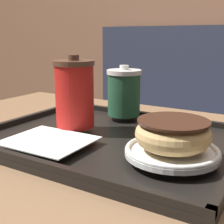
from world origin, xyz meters
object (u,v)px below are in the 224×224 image
coffee_cup_front (75,94)px  spoon (159,126)px  coffee_cup_rear (124,92)px  donut_chocolate_glazed (173,134)px

coffee_cup_front → spoon: bearing=26.5°
coffee_cup_rear → donut_chocolate_glazed: (0.19, -0.19, -0.02)m
donut_chocolate_glazed → spoon: 0.15m
coffee_cup_rear → spoon: bearing=-27.6°
donut_chocolate_glazed → spoon: size_ratio=0.91×
spoon → coffee_cup_front: bearing=-29.2°
donut_chocolate_glazed → coffee_cup_front: bearing=167.6°
coffee_cup_front → coffee_cup_rear: coffee_cup_front is taller
donut_chocolate_glazed → spoon: donut_chocolate_glazed is taller
coffee_cup_rear → spoon: 0.14m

